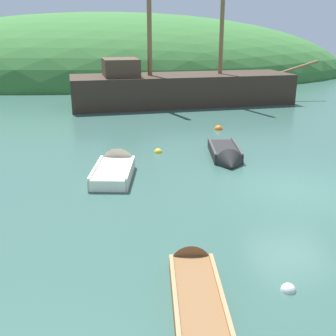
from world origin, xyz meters
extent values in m
plane|color=#33564C|center=(0.00, 0.00, 0.00)|extent=(120.00, 120.00, 0.00)
ellipsoid|color=#387033|center=(-4.07, 35.47, 0.00)|extent=(53.76, 27.44, 13.20)
cube|color=#38281E|center=(-0.19, 16.14, 0.59)|extent=(14.97, 4.83, 2.78)
cube|color=#997A51|center=(-0.19, 16.14, 1.93)|extent=(14.36, 4.47, 0.10)
cylinder|color=olive|center=(8.39, 16.57, 2.28)|extent=(2.96, 0.35, 0.97)
cylinder|color=olive|center=(-2.40, 16.02, 6.59)|extent=(0.30, 0.30, 9.22)
cube|color=#4C3828|center=(-4.32, 15.93, 2.53)|extent=(2.34, 2.96, 1.10)
cube|color=beige|center=(-5.65, 2.05, 0.13)|extent=(1.73, 2.72, 0.51)
cone|color=beige|center=(-5.34, 3.60, 0.13)|extent=(1.29, 0.86, 1.19)
cube|color=white|center=(-5.89, 0.87, 0.21)|extent=(1.13, 0.34, 0.36)
cube|color=white|center=(-5.56, 2.48, 0.33)|extent=(1.16, 0.41, 0.05)
cube|color=white|center=(-5.74, 1.62, 0.33)|extent=(1.16, 0.41, 0.05)
cube|color=white|center=(-5.08, 1.93, 0.42)|extent=(0.57, 2.43, 0.07)
cube|color=white|center=(-6.23, 2.17, 0.42)|extent=(0.57, 2.43, 0.07)
cube|color=brown|center=(-4.50, -5.08, 0.08)|extent=(1.26, 2.64, 0.41)
cone|color=brown|center=(-4.28, -3.50, 0.08)|extent=(0.96, 0.76, 0.88)
cube|color=#AE7B4F|center=(-4.44, -4.64, 0.23)|extent=(0.87, 0.29, 0.05)
cube|color=#AE7B4F|center=(-4.56, -5.52, 0.23)|extent=(0.87, 0.29, 0.05)
cube|color=#AE7B4F|center=(-4.08, -5.13, 0.32)|extent=(0.42, 2.47, 0.07)
cube|color=#AE7B4F|center=(-4.92, -5.02, 0.32)|extent=(0.42, 2.47, 0.07)
cube|color=black|center=(-1.06, 4.03, 0.12)|extent=(1.50, 2.71, 0.47)
cone|color=black|center=(-1.33, 2.45, 0.12)|extent=(1.13, 0.81, 1.04)
cube|color=#3B3B3B|center=(-0.86, 5.24, 0.19)|extent=(0.99, 0.28, 0.33)
cube|color=#3B3B3B|center=(-1.14, 3.59, 0.29)|extent=(1.02, 0.35, 0.05)
cube|color=#3B3B3B|center=(-0.99, 4.47, 0.29)|extent=(1.02, 0.35, 0.05)
cube|color=#3B3B3B|center=(-1.56, 4.11, 0.38)|extent=(0.50, 2.49, 0.07)
cube|color=#3B3B3B|center=(-0.57, 3.95, 0.38)|extent=(0.50, 2.49, 0.07)
sphere|color=white|center=(-2.62, -4.95, 0.00)|extent=(0.30, 0.30, 0.30)
sphere|color=orange|center=(0.03, 8.41, 0.00)|extent=(0.44, 0.44, 0.44)
sphere|color=yellow|center=(-3.65, 4.89, 0.00)|extent=(0.34, 0.34, 0.34)
camera|label=1|loc=(-6.18, -11.26, 4.86)|focal=43.86mm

